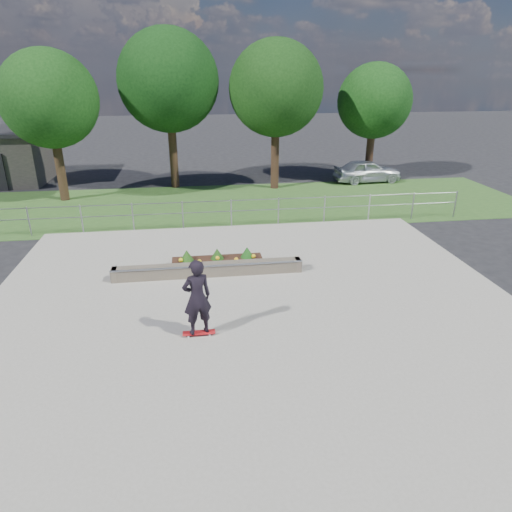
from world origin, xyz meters
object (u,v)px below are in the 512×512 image
Objects in this scene: grind_ledge at (208,269)px; skateboarder at (197,298)px; planter_bed at (218,263)px; parked_car at (367,171)px.

grind_ledge is 3.64m from skateboarder.
grind_ledge is 2.98× the size of skateboarder.
planter_bed is at bearing 79.96° from skateboarder.
skateboarder is at bearing -96.33° from grind_ledge.
planter_bed is 14.94m from parked_car.
planter_bed is at bearing 58.96° from grind_ledge.
grind_ledge is 15.57m from parked_car.
planter_bed reaches higher than grind_ledge.
skateboarder is 18.65m from parked_car.
grind_ledge is 2.00× the size of planter_bed.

